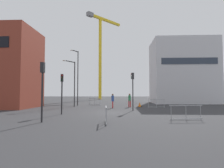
{
  "coord_description": "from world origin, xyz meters",
  "views": [
    {
      "loc": [
        1.14,
        -17.74,
        1.96
      ],
      "look_at": [
        0.0,
        7.27,
        3.2
      ],
      "focal_mm": 28.64,
      "sensor_mm": 36.0,
      "label": 1
    }
  ],
  "objects_px": {
    "construction_crane": "(100,47)",
    "traffic_light_far": "(62,87)",
    "traffic_light_crosswalk": "(42,82)",
    "traffic_light_near": "(133,85)",
    "traffic_cone_orange": "(140,105)",
    "streetlamp_tall": "(77,74)",
    "streetlamp_short": "(73,79)",
    "pedestrian_walking": "(130,99)",
    "pedestrian_waiting": "(113,100)"
  },
  "relations": [
    {
      "from": "streetlamp_tall",
      "to": "streetlamp_short",
      "type": "distance_m",
      "value": 2.92
    },
    {
      "from": "streetlamp_tall",
      "to": "streetlamp_short",
      "type": "bearing_deg",
      "value": -88.31
    },
    {
      "from": "traffic_light_far",
      "to": "traffic_light_crosswalk",
      "type": "relative_size",
      "value": 0.92
    },
    {
      "from": "streetlamp_short",
      "to": "pedestrian_walking",
      "type": "distance_m",
      "value": 8.44
    },
    {
      "from": "traffic_light_far",
      "to": "traffic_light_near",
      "type": "bearing_deg",
      "value": 28.21
    },
    {
      "from": "traffic_light_near",
      "to": "traffic_light_crosswalk",
      "type": "height_order",
      "value": "traffic_light_near"
    },
    {
      "from": "traffic_light_near",
      "to": "traffic_light_far",
      "type": "bearing_deg",
      "value": -151.79
    },
    {
      "from": "streetlamp_short",
      "to": "traffic_light_near",
      "type": "xyz_separation_m",
      "value": [
        8.05,
        -5.04,
        -1.11
      ]
    },
    {
      "from": "construction_crane",
      "to": "traffic_cone_orange",
      "type": "xyz_separation_m",
      "value": [
        8.62,
        -27.55,
        -15.51
      ]
    },
    {
      "from": "pedestrian_waiting",
      "to": "traffic_light_far",
      "type": "bearing_deg",
      "value": -122.66
    },
    {
      "from": "streetlamp_short",
      "to": "traffic_cone_orange",
      "type": "height_order",
      "value": "streetlamp_short"
    },
    {
      "from": "construction_crane",
      "to": "traffic_cone_orange",
      "type": "distance_m",
      "value": 32.77
    },
    {
      "from": "traffic_light_crosswalk",
      "to": "pedestrian_waiting",
      "type": "bearing_deg",
      "value": 69.27
    },
    {
      "from": "traffic_light_crosswalk",
      "to": "pedestrian_waiting",
      "type": "xyz_separation_m",
      "value": [
        4.27,
        11.28,
        -1.62
      ]
    },
    {
      "from": "streetlamp_tall",
      "to": "traffic_light_far",
      "type": "bearing_deg",
      "value": -83.08
    },
    {
      "from": "traffic_light_far",
      "to": "traffic_light_near",
      "type": "relative_size",
      "value": 0.88
    },
    {
      "from": "streetlamp_short",
      "to": "traffic_light_crosswalk",
      "type": "bearing_deg",
      "value": -83.78
    },
    {
      "from": "construction_crane",
      "to": "pedestrian_walking",
      "type": "bearing_deg",
      "value": -75.72
    },
    {
      "from": "traffic_light_near",
      "to": "traffic_cone_orange",
      "type": "bearing_deg",
      "value": 76.35
    },
    {
      "from": "streetlamp_short",
      "to": "traffic_cone_orange",
      "type": "distance_m",
      "value": 10.08
    },
    {
      "from": "traffic_light_near",
      "to": "pedestrian_waiting",
      "type": "bearing_deg",
      "value": 126.08
    },
    {
      "from": "streetlamp_short",
      "to": "traffic_light_far",
      "type": "relative_size",
      "value": 1.74
    },
    {
      "from": "traffic_light_near",
      "to": "traffic_cone_orange",
      "type": "distance_m",
      "value": 6.22
    },
    {
      "from": "streetlamp_tall",
      "to": "pedestrian_walking",
      "type": "relative_size",
      "value": 4.58
    },
    {
      "from": "streetlamp_short",
      "to": "pedestrian_waiting",
      "type": "distance_m",
      "value": 6.61
    },
    {
      "from": "construction_crane",
      "to": "streetlamp_short",
      "type": "relative_size",
      "value": 3.92
    },
    {
      "from": "traffic_light_far",
      "to": "pedestrian_waiting",
      "type": "xyz_separation_m",
      "value": [
        4.39,
        6.85,
        -1.42
      ]
    },
    {
      "from": "streetlamp_tall",
      "to": "pedestrian_waiting",
      "type": "bearing_deg",
      "value": -38.16
    },
    {
      "from": "streetlamp_short",
      "to": "traffic_light_far",
      "type": "distance_m",
      "value": 8.87
    },
    {
      "from": "traffic_light_near",
      "to": "traffic_cone_orange",
      "type": "xyz_separation_m",
      "value": [
        1.34,
        5.54,
        -2.5
      ]
    },
    {
      "from": "traffic_light_crosswalk",
      "to": "pedestrian_waiting",
      "type": "height_order",
      "value": "traffic_light_crosswalk"
    },
    {
      "from": "traffic_light_near",
      "to": "pedestrian_waiting",
      "type": "xyz_separation_m",
      "value": [
        -2.36,
        3.23,
        -1.72
      ]
    },
    {
      "from": "streetlamp_tall",
      "to": "traffic_cone_orange",
      "type": "xyz_separation_m",
      "value": [
        9.48,
        -2.24,
        -4.64
      ]
    },
    {
      "from": "traffic_light_crosswalk",
      "to": "traffic_cone_orange",
      "type": "relative_size",
      "value": 6.35
    },
    {
      "from": "streetlamp_short",
      "to": "traffic_light_far",
      "type": "bearing_deg",
      "value": -81.45
    },
    {
      "from": "pedestrian_walking",
      "to": "pedestrian_waiting",
      "type": "xyz_separation_m",
      "value": [
        -2.26,
        -1.66,
        -0.02
      ]
    },
    {
      "from": "streetlamp_short",
      "to": "pedestrian_waiting",
      "type": "relative_size",
      "value": 3.5
    },
    {
      "from": "traffic_light_crosswalk",
      "to": "pedestrian_walking",
      "type": "bearing_deg",
      "value": 63.23
    },
    {
      "from": "construction_crane",
      "to": "traffic_light_near",
      "type": "distance_m",
      "value": 36.29
    },
    {
      "from": "traffic_light_far",
      "to": "traffic_light_near",
      "type": "distance_m",
      "value": 7.67
    },
    {
      "from": "streetlamp_short",
      "to": "traffic_light_crosswalk",
      "type": "distance_m",
      "value": 13.22
    },
    {
      "from": "traffic_light_crosswalk",
      "to": "traffic_light_near",
      "type": "bearing_deg",
      "value": 50.53
    },
    {
      "from": "pedestrian_waiting",
      "to": "streetlamp_short",
      "type": "bearing_deg",
      "value": 162.43
    },
    {
      "from": "streetlamp_tall",
      "to": "traffic_light_crosswalk",
      "type": "relative_size",
      "value": 2.13
    },
    {
      "from": "streetlamp_tall",
      "to": "traffic_cone_orange",
      "type": "bearing_deg",
      "value": -13.28
    },
    {
      "from": "traffic_light_near",
      "to": "traffic_light_crosswalk",
      "type": "xyz_separation_m",
      "value": [
        -6.63,
        -8.05,
        -0.1
      ]
    },
    {
      "from": "pedestrian_walking",
      "to": "streetlamp_short",
      "type": "bearing_deg",
      "value": 178.93
    },
    {
      "from": "streetlamp_tall",
      "to": "streetlamp_short",
      "type": "height_order",
      "value": "streetlamp_tall"
    },
    {
      "from": "construction_crane",
      "to": "traffic_light_far",
      "type": "distance_m",
      "value": 39.05
    },
    {
      "from": "pedestrian_waiting",
      "to": "traffic_light_near",
      "type": "bearing_deg",
      "value": -53.92
    }
  ]
}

